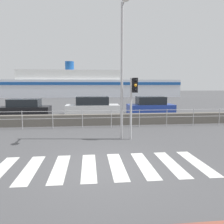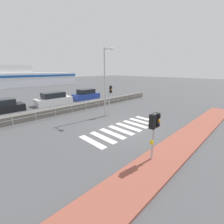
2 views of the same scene
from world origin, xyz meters
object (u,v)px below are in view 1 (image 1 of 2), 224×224
traffic_light_far (133,95)px  parked_car_white (92,107)px  streetlamp (123,56)px  parked_car_black (25,109)px  ferry_boat (87,86)px  parked_car_blue (151,106)px

traffic_light_far → parked_car_white: 9.07m
streetlamp → parked_car_black: size_ratio=1.52×
traffic_light_far → parked_car_white: bearing=101.5°
traffic_light_far → parked_car_black: (-7.42, 8.77, -1.54)m
streetlamp → ferry_boat: ferry_boat is taller
traffic_light_far → parked_car_white: (-1.78, 8.77, -1.47)m
traffic_light_far → streetlamp: (-0.52, -0.06, 1.73)m
ferry_boat → parked_car_black: 28.33m
parked_car_black → parked_car_blue: size_ratio=1.02×
ferry_boat → parked_car_blue: (5.85, -27.84, -1.68)m
traffic_light_far → ferry_boat: size_ratio=0.08×
parked_car_white → streetlamp: bearing=-81.9°
ferry_boat → parked_car_black: (-4.93, -27.84, -1.74)m
traffic_light_far → ferry_boat: ferry_boat is taller
traffic_light_far → parked_car_blue: (3.36, 8.77, -1.48)m
traffic_light_far → streetlamp: bearing=-173.1°
ferry_boat → streetlamp: bearing=-86.9°
parked_car_white → parked_car_blue: size_ratio=1.13×
streetlamp → parked_car_blue: size_ratio=1.55×
streetlamp → parked_car_black: 11.67m
streetlamp → parked_car_white: (-1.25, 8.83, -3.20)m
traffic_light_far → streetlamp: streetlamp is taller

